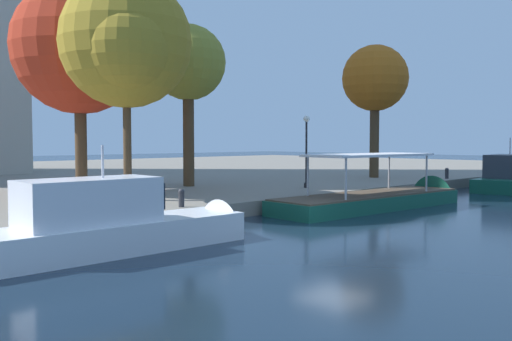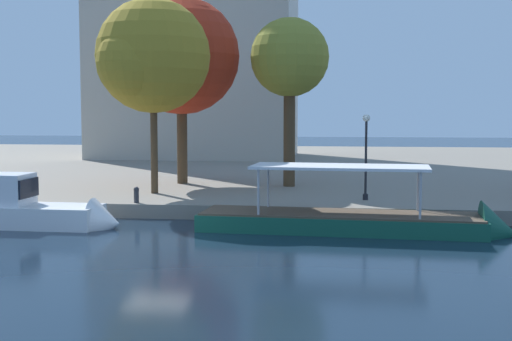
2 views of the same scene
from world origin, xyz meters
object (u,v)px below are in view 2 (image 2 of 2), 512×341
(lamp_post, at_px, (366,150))
(tree_3, at_px, (182,53))
(motor_yacht_1, at_px, (10,213))
(tree_2, at_px, (289,59))
(tree_1, at_px, (148,57))
(mooring_bollard_0, at_px, (136,194))
(tour_boat_2, at_px, (366,226))

(lamp_post, bearing_deg, tree_3, 148.82)
(motor_yacht_1, bearing_deg, tree_2, 47.21)
(lamp_post, xyz_separation_m, tree_2, (-4.29, 5.98, 4.95))
(tree_2, bearing_deg, lamp_post, -54.36)
(tree_1, distance_m, tree_3, 5.40)
(motor_yacht_1, height_order, mooring_bollard_0, motor_yacht_1)
(tree_2, relative_size, tree_3, 0.87)
(mooring_bollard_0, height_order, tree_1, tree_1)
(tree_1, xyz_separation_m, tree_3, (0.55, 5.33, 0.65))
(mooring_bollard_0, distance_m, lamp_post, 11.46)
(motor_yacht_1, height_order, tree_2, tree_2)
(tree_2, bearing_deg, tree_3, 175.07)
(tree_3, bearing_deg, tree_1, -95.94)
(motor_yacht_1, height_order, tree_3, tree_3)
(motor_yacht_1, relative_size, tour_boat_2, 0.76)
(tour_boat_2, distance_m, lamp_post, 6.08)
(tour_boat_2, distance_m, mooring_bollard_0, 11.29)
(mooring_bollard_0, xyz_separation_m, tree_2, (6.70, 8.46, 7.03))
(motor_yacht_1, bearing_deg, tree_1, 59.50)
(tree_1, relative_size, tree_2, 1.06)
(lamp_post, bearing_deg, tree_1, 173.89)
(motor_yacht_1, distance_m, tree_1, 11.08)
(motor_yacht_1, distance_m, mooring_bollard_0, 5.86)
(tour_boat_2, height_order, lamp_post, lamp_post)
(tree_2, bearing_deg, tree_1, -146.06)
(lamp_post, relative_size, tree_2, 0.43)
(motor_yacht_1, distance_m, tour_boat_2, 15.66)
(tree_1, bearing_deg, tour_boat_2, -30.21)
(mooring_bollard_0, xyz_separation_m, tree_3, (0.18, 9.03, 7.48))
(mooring_bollard_0, relative_size, lamp_post, 0.18)
(tree_1, height_order, tree_3, tree_3)
(tree_2, bearing_deg, motor_yacht_1, -134.08)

